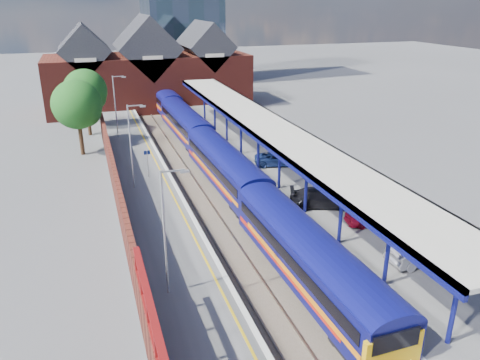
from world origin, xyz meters
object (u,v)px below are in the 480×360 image
at_px(train, 203,140).
at_px(parked_car_dark, 322,198).
at_px(lamp_post_b, 167,225).
at_px(lamp_post_c, 132,141).
at_px(parked_car_red, 371,216).
at_px(platform_sign, 147,159).
at_px(parked_car_blue, 278,159).
at_px(lamp_post_d, 116,103).
at_px(parked_car_silver, 423,251).

distance_m(train, parked_car_dark, 17.39).
xyz_separation_m(train, lamp_post_b, (-7.86, -24.13, 2.87)).
height_order(lamp_post_c, parked_car_red, lamp_post_c).
bearing_deg(lamp_post_c, lamp_post_b, -90.00).
relative_size(platform_sign, parked_car_red, 0.68).
height_order(lamp_post_b, parked_car_dark, lamp_post_b).
distance_m(platform_sign, parked_car_red, 19.70).
distance_m(parked_car_red, parked_car_blue, 13.82).
bearing_deg(lamp_post_d, train, -45.04).
distance_m(lamp_post_b, parked_car_blue, 22.35).
bearing_deg(lamp_post_d, parked_car_silver, -66.22).
height_order(train, lamp_post_d, lamp_post_d).
relative_size(lamp_post_c, lamp_post_d, 1.00).
bearing_deg(parked_car_blue, lamp_post_d, 57.48).
height_order(lamp_post_d, parked_car_silver, lamp_post_d).
xyz_separation_m(lamp_post_b, platform_sign, (1.36, 18.00, -2.30)).
xyz_separation_m(parked_car_dark, parked_car_blue, (0.58, 9.91, -0.08)).
height_order(lamp_post_b, platform_sign, lamp_post_b).
relative_size(platform_sign, parked_car_silver, 0.56).
bearing_deg(parked_car_red, parked_car_blue, 11.41).
height_order(lamp_post_c, platform_sign, lamp_post_c).
relative_size(lamp_post_d, parked_car_blue, 1.57).
bearing_deg(parked_car_red, platform_sign, 49.35).
relative_size(parked_car_silver, parked_car_dark, 0.92).
xyz_separation_m(platform_sign, parked_car_dark, (11.62, -10.48, -0.99)).
xyz_separation_m(lamp_post_d, parked_car_blue, (13.56, -14.56, -3.37)).
distance_m(lamp_post_d, platform_sign, 14.25).
relative_size(lamp_post_c, parked_car_dark, 1.45).
height_order(lamp_post_d, parked_car_dark, lamp_post_d).
bearing_deg(lamp_post_d, platform_sign, -84.44).
bearing_deg(train, parked_car_blue, -49.56).
distance_m(parked_car_silver, parked_car_blue, 19.20).
xyz_separation_m(parked_car_red, parked_car_blue, (-1.28, 13.76, -0.00)).
bearing_deg(train, parked_car_red, -71.14).
relative_size(train, platform_sign, 26.38).
bearing_deg(lamp_post_b, parked_car_blue, 52.12).
distance_m(lamp_post_c, platform_sign, 3.34).
bearing_deg(parked_car_blue, parked_car_dark, -168.85).
relative_size(lamp_post_b, platform_sign, 2.80).
bearing_deg(lamp_post_b, parked_car_red, 13.90).
distance_m(lamp_post_b, lamp_post_d, 32.00).
height_order(platform_sign, parked_car_blue, platform_sign).
bearing_deg(lamp_post_d, parked_car_blue, -47.03).
bearing_deg(parked_car_dark, parked_car_blue, 18.17).
xyz_separation_m(lamp_post_c, parked_car_silver, (14.86, -17.72, -3.26)).
relative_size(lamp_post_b, parked_car_dark, 1.45).
height_order(train, platform_sign, platform_sign).
bearing_deg(parked_car_silver, lamp_post_d, 21.80).
bearing_deg(parked_car_red, lamp_post_c, 56.39).
distance_m(train, lamp_post_c, 11.67).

